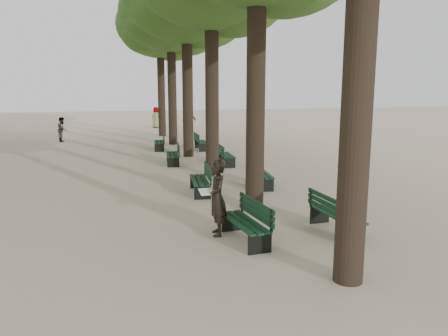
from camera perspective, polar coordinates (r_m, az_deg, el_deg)
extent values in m
plane|color=beige|center=(9.41, 1.35, -10.59)|extent=(120.00, 120.00, 0.00)
cylinder|color=#33261C|center=(7.59, 17.25, 12.83)|extent=(0.52, 0.52, 7.50)
cylinder|color=#33261C|center=(12.11, 4.20, 12.16)|extent=(0.52, 0.52, 7.50)
cylinder|color=#33261C|center=(16.91, -1.59, 11.66)|extent=(0.52, 0.52, 7.50)
cylinder|color=#33261C|center=(21.79, -4.79, 11.33)|extent=(0.52, 0.52, 7.50)
cylinder|color=#33261C|center=(26.72, -6.82, 11.11)|extent=(0.52, 0.52, 7.50)
ellipsoid|color=#2B541D|center=(27.07, -7.00, 19.50)|extent=(6.00, 6.00, 4.50)
cylinder|color=#33261C|center=(31.67, -8.21, 10.95)|extent=(0.52, 0.52, 7.50)
ellipsoid|color=#2B541D|center=(31.97, -8.40, 18.04)|extent=(6.00, 6.00, 4.50)
cube|color=black|center=(9.80, 2.64, -8.33)|extent=(0.68, 1.84, 0.45)
cube|color=black|center=(9.73, 2.65, -7.07)|extent=(0.70, 1.84, 0.04)
cube|color=black|center=(9.76, 4.18, -5.38)|extent=(0.20, 1.80, 0.40)
cube|color=black|center=(14.17, -3.23, -2.45)|extent=(0.72, 1.85, 0.45)
cube|color=black|center=(14.12, -3.24, -1.56)|extent=(0.74, 1.85, 0.04)
cube|color=black|center=(14.10, -2.12, -0.46)|extent=(0.24, 1.79, 0.40)
cube|color=black|center=(19.75, -6.77, 1.14)|extent=(0.73, 1.85, 0.45)
cube|color=black|center=(19.71, -6.79, 1.78)|extent=(0.75, 1.85, 0.04)
cube|color=black|center=(19.69, -5.99, 2.58)|extent=(0.26, 1.79, 0.40)
cube|color=black|center=(24.50, -8.49, 2.88)|extent=(0.73, 1.85, 0.45)
cube|color=black|center=(24.47, -8.51, 3.40)|extent=(0.75, 1.85, 0.04)
cube|color=black|center=(24.44, -7.87, 4.05)|extent=(0.25, 1.79, 0.40)
cube|color=black|center=(10.71, 14.49, -7.01)|extent=(0.55, 1.81, 0.45)
cube|color=black|center=(10.65, 14.55, -5.86)|extent=(0.57, 1.81, 0.04)
cube|color=black|center=(10.44, 13.29, -4.59)|extent=(0.07, 1.80, 0.40)
cube|color=black|center=(15.21, 4.92, -1.59)|extent=(0.75, 1.85, 0.45)
cube|color=black|center=(15.16, 4.93, -0.76)|extent=(0.77, 1.86, 0.04)
cube|color=black|center=(15.05, 3.91, 0.22)|extent=(0.28, 1.79, 0.40)
cube|color=black|center=(19.44, 0.30, 1.06)|extent=(0.66, 1.83, 0.45)
cube|color=black|center=(19.41, 0.30, 1.72)|extent=(0.68, 1.84, 0.04)
cube|color=black|center=(19.32, -0.51, 2.49)|extent=(0.18, 1.80, 0.40)
cube|color=black|center=(24.31, -2.93, 2.92)|extent=(0.61, 1.82, 0.45)
cube|color=black|center=(24.28, -2.93, 3.45)|extent=(0.63, 1.82, 0.04)
cube|color=black|center=(24.21, -3.60, 4.06)|extent=(0.13, 1.80, 0.40)
imported|color=black|center=(10.04, -0.87, -3.92)|extent=(0.42, 0.74, 1.77)
cube|color=white|center=(9.94, -2.27, -3.10)|extent=(0.37, 0.29, 0.12)
imported|color=#262628|center=(29.82, -20.35, 4.74)|extent=(0.36, 0.78, 1.56)
imported|color=#262628|center=(38.27, -8.86, 6.55)|extent=(0.90, 0.86, 1.81)
imported|color=#262628|center=(38.10, -4.58, 6.62)|extent=(1.21, 0.49, 1.82)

